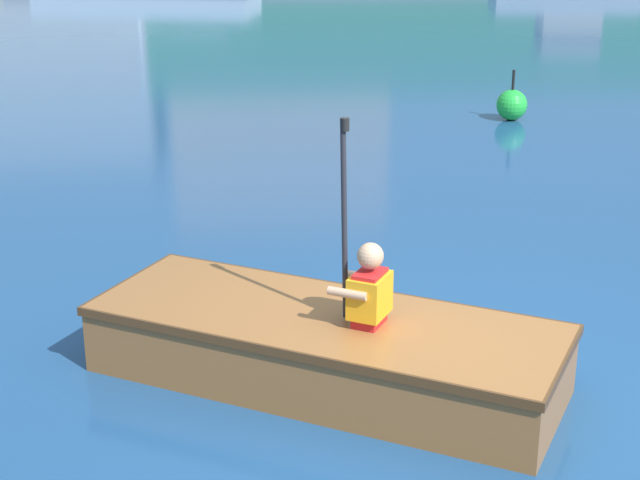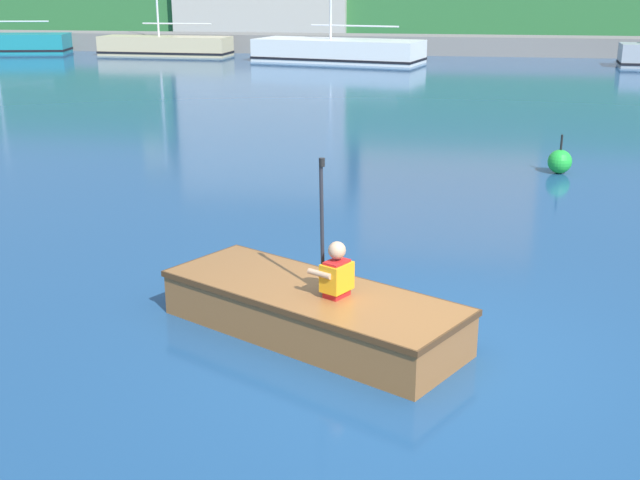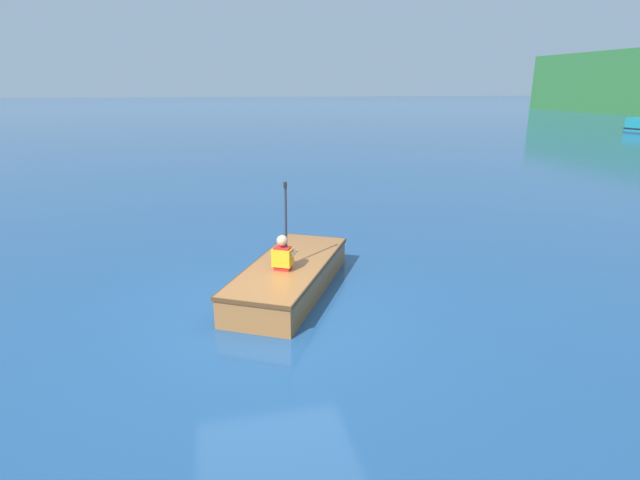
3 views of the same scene
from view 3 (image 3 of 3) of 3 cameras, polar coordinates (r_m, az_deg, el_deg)
ground_plane at (r=7.21m, az=-5.33°, el=-9.01°), size 300.00×300.00×0.00m
rowboat_foreground at (r=8.08m, az=-3.37°, el=-3.92°), size 3.30×2.50×0.48m
person_paddler at (r=7.62m, az=-4.28°, el=-1.55°), size 0.44×0.44×1.33m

